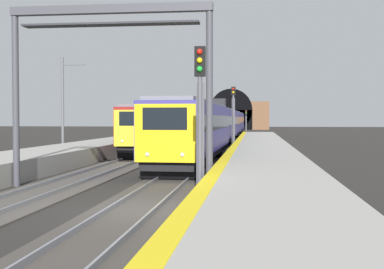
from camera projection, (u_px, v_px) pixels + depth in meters
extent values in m
plane|color=#282623|center=(135.00, 211.00, 16.31)|extent=(320.00, 320.00, 0.00)
cube|color=#9E9B93|center=(269.00, 197.00, 15.78)|extent=(112.00, 4.17, 1.02)
cube|color=yellow|center=(209.00, 180.00, 15.99)|extent=(112.00, 0.50, 0.01)
cube|color=#423D38|center=(135.00, 210.00, 16.31)|extent=(160.00, 2.85, 0.06)
cube|color=gray|center=(113.00, 206.00, 16.39)|extent=(160.00, 0.07, 0.15)
cube|color=gray|center=(158.00, 207.00, 16.22)|extent=(160.00, 0.07, 0.15)
cube|color=#4C4742|center=(0.00, 207.00, 16.86)|extent=(160.00, 3.09, 0.06)
cube|color=gray|center=(21.00, 204.00, 16.77)|extent=(160.00, 0.07, 0.15)
cube|color=navy|center=(194.00, 127.00, 32.05)|extent=(18.36, 3.35, 2.79)
cube|color=black|center=(194.00, 122.00, 32.04)|extent=(17.63, 3.36, 0.85)
cube|color=slate|center=(194.00, 103.00, 32.01)|extent=(17.80, 2.91, 0.20)
cube|color=black|center=(194.00, 153.00, 32.11)|extent=(17.98, 3.00, 0.51)
cylinder|color=black|center=(170.00, 171.00, 24.18)|extent=(0.98, 2.68, 0.91)
cylinder|color=black|center=(177.00, 167.00, 25.96)|extent=(0.98, 2.68, 0.91)
cylinder|color=black|center=(206.00, 151.00, 38.28)|extent=(0.98, 2.68, 0.91)
cylinder|color=black|center=(209.00, 150.00, 40.06)|extent=(0.98, 2.68, 0.91)
cube|color=yellow|center=(165.00, 133.00, 22.98)|extent=(0.19, 2.78, 2.61)
cube|color=black|center=(165.00, 119.00, 22.91)|extent=(0.09, 2.02, 1.00)
sphere|color=#F2EACC|center=(182.00, 155.00, 22.83)|extent=(0.20, 0.20, 0.20)
sphere|color=#F2EACC|center=(147.00, 154.00, 23.06)|extent=(0.20, 0.20, 0.20)
cube|color=navy|center=(217.00, 124.00, 50.88)|extent=(18.36, 3.35, 2.79)
cube|color=black|center=(217.00, 121.00, 50.86)|extent=(17.63, 3.36, 0.82)
cube|color=slate|center=(217.00, 109.00, 50.83)|extent=(17.80, 2.91, 0.20)
cube|color=black|center=(217.00, 140.00, 50.93)|extent=(17.98, 3.00, 0.51)
cylinder|color=black|center=(207.00, 148.00, 42.99)|extent=(0.98, 2.68, 0.91)
cylinder|color=black|center=(210.00, 147.00, 44.77)|extent=(0.98, 2.68, 0.91)
cylinder|color=black|center=(222.00, 140.00, 57.10)|extent=(0.98, 2.68, 0.91)
cylinder|color=black|center=(224.00, 140.00, 58.88)|extent=(0.98, 2.68, 0.91)
cube|color=navy|center=(227.00, 122.00, 69.70)|extent=(18.36, 3.35, 2.79)
cube|color=black|center=(227.00, 120.00, 69.69)|extent=(17.63, 3.36, 0.96)
cube|color=slate|center=(227.00, 111.00, 69.65)|extent=(17.80, 2.91, 0.20)
cube|color=black|center=(227.00, 134.00, 69.75)|extent=(17.98, 3.00, 0.51)
cylinder|color=black|center=(222.00, 139.00, 61.95)|extent=(0.98, 2.68, 0.91)
cylinder|color=black|center=(223.00, 138.00, 63.73)|extent=(0.98, 2.68, 0.91)
cylinder|color=black|center=(230.00, 135.00, 75.78)|extent=(0.98, 2.68, 0.91)
cylinder|color=black|center=(231.00, 135.00, 77.56)|extent=(0.98, 2.68, 0.91)
cube|color=navy|center=(233.00, 121.00, 88.52)|extent=(18.36, 3.35, 2.79)
cube|color=black|center=(233.00, 120.00, 88.51)|extent=(17.63, 3.36, 0.86)
cube|color=slate|center=(233.00, 113.00, 88.47)|extent=(17.80, 2.91, 0.20)
cube|color=black|center=(233.00, 131.00, 88.57)|extent=(17.98, 3.00, 0.51)
cylinder|color=black|center=(230.00, 134.00, 80.63)|extent=(0.98, 2.68, 0.91)
cylinder|color=black|center=(230.00, 134.00, 82.41)|extent=(0.98, 2.68, 0.91)
cylinder|color=black|center=(235.00, 132.00, 94.74)|extent=(0.98, 2.68, 0.91)
cylinder|color=black|center=(236.00, 131.00, 96.52)|extent=(0.98, 2.68, 0.91)
cube|color=black|center=(217.00, 103.00, 50.81)|extent=(1.34, 1.77, 0.90)
cube|color=maroon|center=(158.00, 125.00, 44.42)|extent=(20.02, 3.19, 2.66)
cube|color=black|center=(158.00, 121.00, 44.41)|extent=(19.23, 3.21, 0.76)
cube|color=slate|center=(158.00, 108.00, 44.37)|extent=(19.42, 2.76, 0.20)
cube|color=black|center=(158.00, 142.00, 44.47)|extent=(19.62, 2.85, 0.55)
cylinder|color=black|center=(137.00, 153.00, 35.59)|extent=(1.05, 2.58, 1.00)
cylinder|color=black|center=(142.00, 152.00, 37.38)|extent=(1.05, 2.58, 1.00)
cylinder|color=black|center=(170.00, 142.00, 51.57)|extent=(1.05, 2.58, 1.00)
cylinder|color=black|center=(173.00, 142.00, 53.36)|extent=(1.05, 2.58, 1.00)
cube|color=yellow|center=(134.00, 128.00, 34.45)|extent=(0.17, 2.67, 2.44)
cube|color=black|center=(133.00, 119.00, 34.38)|extent=(0.08, 1.95, 0.96)
sphere|color=#F2EACC|center=(145.00, 141.00, 34.34)|extent=(0.20, 0.20, 0.20)
sphere|color=#F2EACC|center=(122.00, 141.00, 34.50)|extent=(0.20, 0.20, 0.20)
cube|color=maroon|center=(189.00, 123.00, 64.85)|extent=(20.02, 3.19, 2.66)
cube|color=black|center=(189.00, 119.00, 64.84)|extent=(19.23, 3.21, 0.93)
cube|color=slate|center=(189.00, 111.00, 64.80)|extent=(19.42, 2.76, 0.20)
cube|color=black|center=(189.00, 135.00, 64.90)|extent=(19.62, 2.85, 0.55)
cylinder|color=black|center=(180.00, 140.00, 56.17)|extent=(1.05, 2.58, 1.00)
cylinder|color=black|center=(182.00, 140.00, 57.96)|extent=(1.05, 2.58, 1.00)
cylinder|color=black|center=(194.00, 136.00, 71.86)|extent=(1.05, 2.58, 1.00)
cylinder|color=black|center=(195.00, 135.00, 73.65)|extent=(1.05, 2.58, 1.00)
cube|color=maroon|center=(205.00, 121.00, 85.28)|extent=(20.02, 3.19, 2.66)
cube|color=black|center=(205.00, 120.00, 85.27)|extent=(19.23, 3.21, 0.79)
cube|color=slate|center=(205.00, 113.00, 85.24)|extent=(19.42, 2.76, 0.20)
cube|color=black|center=(205.00, 131.00, 85.33)|extent=(19.62, 2.85, 0.55)
cylinder|color=black|center=(200.00, 134.00, 76.49)|extent=(1.05, 2.58, 1.00)
cylinder|color=black|center=(201.00, 134.00, 78.28)|extent=(1.05, 2.58, 1.00)
cylinder|color=black|center=(208.00, 132.00, 92.41)|extent=(1.05, 2.58, 1.00)
cylinder|color=black|center=(208.00, 131.00, 94.20)|extent=(1.05, 2.58, 1.00)
cube|color=black|center=(189.00, 107.00, 64.79)|extent=(1.33, 1.70, 0.90)
cylinder|color=#4C4C54|center=(200.00, 139.00, 18.13)|extent=(0.16, 0.16, 4.40)
cube|color=black|center=(200.00, 61.00, 18.04)|extent=(0.20, 0.38, 1.05)
cube|color=#4C4C54|center=(200.00, 139.00, 18.27)|extent=(0.04, 0.28, 3.96)
sphere|color=red|center=(200.00, 52.00, 17.90)|extent=(0.20, 0.20, 0.20)
sphere|color=yellow|center=(200.00, 60.00, 17.91)|extent=(0.20, 0.20, 0.20)
sphere|color=green|center=(200.00, 69.00, 17.92)|extent=(0.20, 0.20, 0.20)
cylinder|color=#4C4C54|center=(233.00, 123.00, 45.86)|extent=(0.16, 0.16, 4.98)
cube|color=black|center=(233.00, 91.00, 45.77)|extent=(0.20, 0.38, 0.75)
cube|color=#4C4C54|center=(233.00, 123.00, 46.00)|extent=(0.04, 0.28, 4.48)
sphere|color=red|center=(233.00, 89.00, 45.63)|extent=(0.20, 0.20, 0.20)
sphere|color=yellow|center=(233.00, 92.00, 45.64)|extent=(0.20, 0.20, 0.20)
cylinder|color=#4C4C54|center=(246.00, 123.00, 110.96)|extent=(0.16, 0.16, 3.62)
cube|color=black|center=(246.00, 112.00, 110.89)|extent=(0.20, 0.38, 1.05)
cube|color=#4C4C54|center=(246.00, 123.00, 111.10)|extent=(0.04, 0.28, 3.26)
sphere|color=red|center=(246.00, 111.00, 110.75)|extent=(0.20, 0.20, 0.20)
sphere|color=yellow|center=(246.00, 112.00, 110.76)|extent=(0.20, 0.20, 0.20)
sphere|color=green|center=(246.00, 114.00, 110.77)|extent=(0.20, 0.20, 0.20)
cylinder|color=#3F3F47|center=(16.00, 102.00, 22.05)|extent=(0.28, 0.28, 7.30)
cylinder|color=#3F3F47|center=(209.00, 101.00, 21.04)|extent=(0.28, 0.28, 7.30)
cube|color=#3F3F47|center=(110.00, 9.00, 21.42)|extent=(0.36, 8.61, 0.35)
cube|color=#2D2D33|center=(110.00, 24.00, 21.44)|extent=(0.70, 7.50, 0.08)
cube|color=brown|center=(231.00, 116.00, 130.80)|extent=(2.82, 19.08, 7.12)
cube|color=black|center=(231.00, 120.00, 129.39)|extent=(0.12, 10.68, 4.98)
cylinder|color=black|center=(231.00, 110.00, 129.31)|extent=(0.12, 10.68, 10.68)
cylinder|color=#595B60|center=(63.00, 106.00, 40.25)|extent=(0.22, 0.22, 7.70)
cylinder|color=#595B60|center=(74.00, 65.00, 40.04)|extent=(0.08, 1.87, 0.08)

